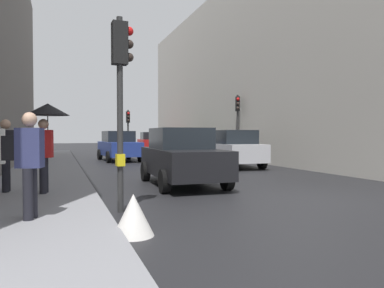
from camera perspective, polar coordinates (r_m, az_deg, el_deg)
The scene contains 15 objects.
ground_plane at distance 9.36m, azimuth 15.97°, elevation -8.14°, with size 120.00×120.00×0.00m, color black.
sidewalk_kerb at distance 13.54m, azimuth -22.29°, elevation -4.87°, with size 2.70×40.00×0.16m, color gray.
building_facade_right at distance 28.04m, azimuth 15.26°, elevation 9.79°, with size 12.00×30.79×11.23m, color #B2ADA3.
traffic_light_near_left at distance 7.45m, azimuth -11.13°, elevation 10.13°, with size 0.43×0.25×3.89m.
traffic_light_far_median at distance 27.15m, azimuth -10.05°, elevation 3.11°, with size 0.25×0.43×3.36m.
traffic_light_mid_street at distance 21.25m, azimuth 7.20°, elevation 4.48°, with size 0.33×0.45×3.86m.
car_red_sedan at distance 32.39m, azimuth -6.58°, elevation 0.31°, with size 2.27×4.33×1.76m.
car_blue_van at distance 21.89m, azimuth -11.43°, elevation -0.30°, with size 2.26×4.32×1.76m.
car_dark_suv at distance 11.16m, azimuth -1.59°, elevation -1.99°, with size 2.14×4.26×1.76m.
car_green_estate at distance 25.93m, azimuth -2.64°, elevation 0.01°, with size 2.05×4.22×1.76m.
car_silver_hatchback at distance 17.30m, azimuth 6.34°, elevation -0.75°, with size 2.18×4.28×1.76m.
pedestrian_with_umbrella at distance 9.29m, azimuth -21.97°, elevation 3.13°, with size 1.00×1.00×2.14m.
pedestrian_with_grey_backpack at distance 6.57m, azimuth -24.56°, elevation -2.10°, with size 0.65×0.43×1.77m.
pedestrian_in_dark_coat at distance 9.93m, azimuth -27.28°, elevation -1.13°, with size 0.41×0.36×1.77m.
warning_sign_triangle at distance 5.73m, azimuth -9.22°, elevation -10.97°, with size 0.64×0.64×0.65m, color silver.
Camera 1 is at (-5.46, -7.45, 1.56)m, focal length 33.84 mm.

